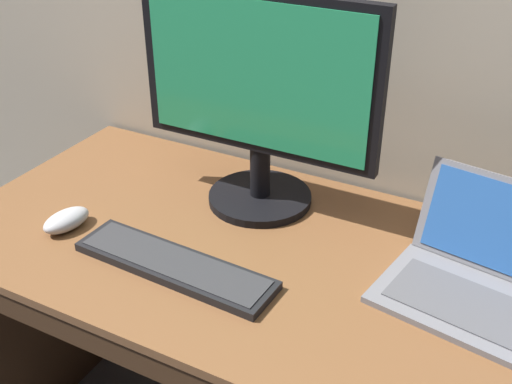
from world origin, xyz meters
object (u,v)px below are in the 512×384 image
(wired_keyboard, at_px, (174,265))
(computer_mouse, at_px, (66,220))
(laptop_space_gray, at_px, (483,275))
(external_monitor, at_px, (258,101))

(wired_keyboard, bearing_deg, computer_mouse, 177.42)
(laptop_space_gray, height_order, wired_keyboard, laptop_space_gray)
(laptop_space_gray, bearing_deg, external_monitor, 169.61)
(external_monitor, distance_m, computer_mouse, 0.51)
(external_monitor, height_order, wired_keyboard, external_monitor)
(wired_keyboard, xyz_separation_m, computer_mouse, (-0.30, 0.01, 0.01))
(computer_mouse, bearing_deg, laptop_space_gray, 23.90)
(laptop_space_gray, distance_m, external_monitor, 0.59)
(laptop_space_gray, xyz_separation_m, wired_keyboard, (-0.57, -0.21, -0.04))
(laptop_space_gray, xyz_separation_m, computer_mouse, (-0.87, -0.20, -0.02))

